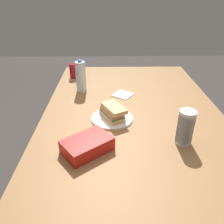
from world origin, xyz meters
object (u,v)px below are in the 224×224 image
at_px(soda_can_red, 73,71).
at_px(plastic_cup_stack, 185,127).
at_px(dining_table, 132,120).
at_px(water_bottle_tall, 81,77).
at_px(sandwich, 113,112).
at_px(paper_plate, 112,118).
at_px(chip_bag, 87,145).

bearing_deg(soda_can_red, plastic_cup_stack, 35.84).
bearing_deg(dining_table, water_bottle_tall, -131.10).
height_order(sandwich, soda_can_red, soda_can_red).
relative_size(paper_plate, plastic_cup_stack, 1.36).
height_order(paper_plate, plastic_cup_stack, plastic_cup_stack).
bearing_deg(paper_plate, plastic_cup_stack, 56.83).
xyz_separation_m(paper_plate, chip_bag, (0.30, -0.13, 0.03)).
relative_size(dining_table, soda_can_red, 14.67).
xyz_separation_m(dining_table, chip_bag, (0.41, -0.26, 0.11)).
distance_m(sandwich, soda_can_red, 0.79).
distance_m(dining_table, plastic_cup_stack, 0.45).
bearing_deg(soda_can_red, sandwich, 24.57).
bearing_deg(water_bottle_tall, chip_bag, 7.92).
relative_size(paper_plate, chip_bag, 1.09).
distance_m(chip_bag, plastic_cup_stack, 0.50).
height_order(dining_table, soda_can_red, soda_can_red).
height_order(soda_can_red, chip_bag, soda_can_red).
height_order(chip_bag, plastic_cup_stack, plastic_cup_stack).
bearing_deg(plastic_cup_stack, soda_can_red, -144.16).
bearing_deg(chip_bag, paper_plate, 29.71).
bearing_deg(sandwich, soda_can_red, -155.43).
xyz_separation_m(water_bottle_tall, plastic_cup_stack, (0.66, 0.59, -0.02)).
relative_size(dining_table, water_bottle_tall, 7.34).
xyz_separation_m(chip_bag, water_bottle_tall, (-0.73, -0.10, 0.08)).
relative_size(soda_can_red, plastic_cup_stack, 0.66).
distance_m(sandwich, plastic_cup_stack, 0.43).
height_order(sandwich, plastic_cup_stack, plastic_cup_stack).
relative_size(soda_can_red, water_bottle_tall, 0.50).
relative_size(dining_table, chip_bag, 7.78).
bearing_deg(sandwich, water_bottle_tall, -151.81).
relative_size(chip_bag, plastic_cup_stack, 1.24).
xyz_separation_m(dining_table, soda_can_red, (-0.60, -0.46, 0.14)).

